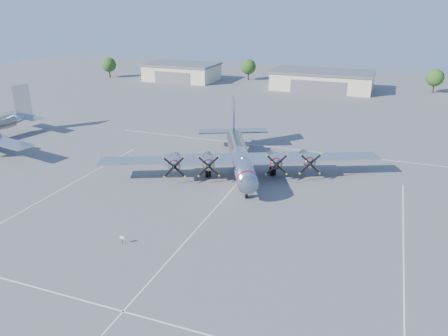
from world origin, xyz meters
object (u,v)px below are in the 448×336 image
(hangar_west, at_px, (182,72))
(tree_far_west, at_px, (109,65))
(tree_east, at_px, (435,78))
(main_bomber_b29, at_px, (239,171))
(tree_west, at_px, (248,67))
(hangar_center, at_px, (322,80))
(info_placard, at_px, (122,238))

(hangar_west, relative_size, tree_far_west, 3.40)
(tree_east, bearing_deg, main_bomber_b29, -112.28)
(tree_west, distance_m, main_bomber_b29, 81.91)
(hangar_center, relative_size, info_placard, 30.34)
(hangar_west, relative_size, hangar_center, 0.79)
(tree_west, bearing_deg, hangar_west, -158.11)
(tree_far_west, height_order, main_bomber_b29, tree_far_west)
(tree_far_west, relative_size, tree_east, 1.00)
(hangar_center, xyz_separation_m, info_placard, (-6.11, -94.65, -2.05))
(hangar_center, xyz_separation_m, tree_west, (-25.00, 8.04, 1.51))
(tree_west, bearing_deg, info_placard, -79.58)
(main_bomber_b29, bearing_deg, hangar_center, 64.61)
(main_bomber_b29, bearing_deg, tree_east, 43.36)
(hangar_center, bearing_deg, info_placard, -93.69)
(hangar_center, height_order, tree_far_west, tree_far_west)
(tree_west, distance_m, info_placard, 104.47)
(hangar_west, xyz_separation_m, tree_far_west, (-25.00, -3.96, 1.51))
(tree_west, xyz_separation_m, tree_east, (55.00, -2.00, 0.00))
(main_bomber_b29, bearing_deg, tree_far_west, 111.68)
(hangar_west, distance_m, main_bomber_b29, 82.79)
(hangar_center, relative_size, tree_east, 4.31)
(hangar_center, distance_m, tree_far_west, 70.13)
(hangar_center, relative_size, tree_far_west, 4.31)
(tree_far_west, bearing_deg, tree_west, 14.93)
(tree_east, bearing_deg, tree_far_west, -174.29)
(hangar_center, bearing_deg, tree_west, 162.18)
(tree_west, relative_size, main_bomber_b29, 0.16)
(tree_east, distance_m, info_placard, 107.02)
(hangar_center, xyz_separation_m, tree_east, (30.00, 6.04, 1.51))
(hangar_west, xyz_separation_m, hangar_center, (45.00, -0.00, -0.00))
(tree_far_west, distance_m, info_placard, 110.98)
(hangar_west, bearing_deg, main_bomber_b29, -58.09)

